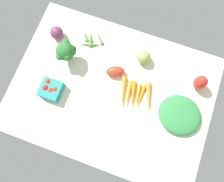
# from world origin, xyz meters

# --- Properties ---
(tablecloth) EXTENTS (1.04, 0.76, 0.02)m
(tablecloth) POSITION_xyz_m (0.00, 0.00, 0.01)
(tablecloth) COLOR beige
(tablecloth) RESTS_ON ground
(red_onion_center) EXTENTS (0.07, 0.07, 0.07)m
(red_onion_center) POSITION_xyz_m (-0.39, 0.20, 0.05)
(red_onion_center) COLOR #703350
(red_onion_center) RESTS_ON tablecloth
(berry_basket) EXTENTS (0.10, 0.10, 0.06)m
(berry_basket) POSITION_xyz_m (-0.30, -0.10, 0.05)
(berry_basket) COLOR teal
(berry_basket) RESTS_ON tablecloth
(roma_tomato) EXTENTS (0.11, 0.09, 0.05)m
(roma_tomato) POSITION_xyz_m (-0.02, 0.10, 0.05)
(roma_tomato) COLOR red
(roma_tomato) RESTS_ON tablecloth
(broccoli_head) EXTENTS (0.10, 0.11, 0.13)m
(broccoli_head) POSITION_xyz_m (-0.28, 0.10, 0.10)
(broccoli_head) COLOR #A0CE8B
(broccoli_head) RESTS_ON tablecloth
(okra_pile) EXTENTS (0.14, 0.12, 0.02)m
(okra_pile) POSITION_xyz_m (-0.20, 0.24, 0.03)
(okra_pile) COLOR #478A3C
(okra_pile) RESTS_ON tablecloth
(carrot_bunch) EXTENTS (0.21, 0.19, 0.03)m
(carrot_bunch) POSITION_xyz_m (0.12, 0.02, 0.03)
(carrot_bunch) COLOR orange
(carrot_bunch) RESTS_ON tablecloth
(bell_pepper_red) EXTENTS (0.09, 0.09, 0.10)m
(bell_pepper_red) POSITION_xyz_m (0.41, 0.19, 0.07)
(bell_pepper_red) COLOR red
(bell_pepper_red) RESTS_ON tablecloth
(leafy_greens_clump) EXTENTS (0.24, 0.22, 0.05)m
(leafy_greens_clump) POSITION_xyz_m (0.36, -0.00, 0.04)
(leafy_greens_clump) COLOR #328344
(leafy_greens_clump) RESTS_ON tablecloth
(heirloom_tomato_green) EXTENTS (0.07, 0.07, 0.07)m
(heirloom_tomato_green) POSITION_xyz_m (0.10, 0.23, 0.06)
(heirloom_tomato_green) COLOR #8CB355
(heirloom_tomato_green) RESTS_ON tablecloth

